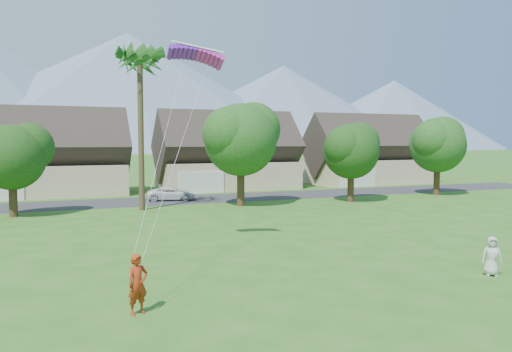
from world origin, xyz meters
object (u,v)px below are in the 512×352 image
kite_flyer (138,284)px  parked_car (171,194)px  watcher (492,256)px  parafoil_kite (196,54)px

kite_flyer → parked_car: (7.55, 29.06, -0.33)m
watcher → parked_car: bearing=133.4°
parked_car → parafoil_kite: size_ratio=1.59×
parked_car → kite_flyer: bearing=178.2°
watcher → parafoil_kite: 15.73m
parked_car → watcher: bearing=-155.5°
kite_flyer → parked_car: 30.03m
kite_flyer → parked_car: kite_flyer is taller
parafoil_kite → watcher: bearing=-34.1°
parked_car → parafoil_kite: 23.05m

